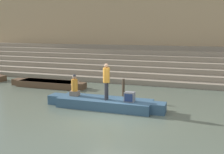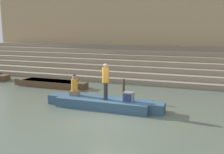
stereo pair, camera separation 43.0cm
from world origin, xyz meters
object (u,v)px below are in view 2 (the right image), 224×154
object	(u,v)px
moored_boat_shore	(50,83)
mooring_post	(124,90)
person_standing	(106,79)
person_rowing	(74,87)
tv_set	(128,97)
rowboat_main	(104,103)

from	to	relation	value
moored_boat_shore	mooring_post	bearing A→B (deg)	-12.65
person_standing	moored_boat_shore	distance (m)	6.86
person_rowing	mooring_post	xyz separation A→B (m)	(2.17, 1.66, -0.34)
person_standing	person_rowing	world-z (taller)	person_standing
person_standing	moored_boat_shore	xyz separation A→B (m)	(-5.63, 3.69, -1.30)
mooring_post	tv_set	bearing A→B (deg)	-65.72
moored_boat_shore	mooring_post	size ratio (longest dim) A/B	4.60
rowboat_main	person_standing	world-z (taller)	person_standing
person_standing	moored_boat_shore	size ratio (longest dim) A/B	0.32
rowboat_main	person_rowing	size ratio (longest dim) A/B	5.38
rowboat_main	mooring_post	xyz separation A→B (m)	(0.49, 1.75, 0.35)
person_standing	mooring_post	distance (m)	2.15
person_rowing	mooring_post	bearing A→B (deg)	38.17
mooring_post	person_rowing	bearing A→B (deg)	-142.63
rowboat_main	person_rowing	distance (m)	1.82
person_rowing	rowboat_main	bearing A→B (deg)	-2.24
person_standing	tv_set	xyz separation A→B (m)	(1.16, 0.04, -0.82)
tv_set	moored_boat_shore	world-z (taller)	tv_set
person_rowing	moored_boat_shore	xyz separation A→B (m)	(-3.77, 3.43, -0.72)
rowboat_main	tv_set	distance (m)	1.41
person_standing	tv_set	size ratio (longest dim) A/B	3.77
rowboat_main	moored_boat_shore	bearing A→B (deg)	146.55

